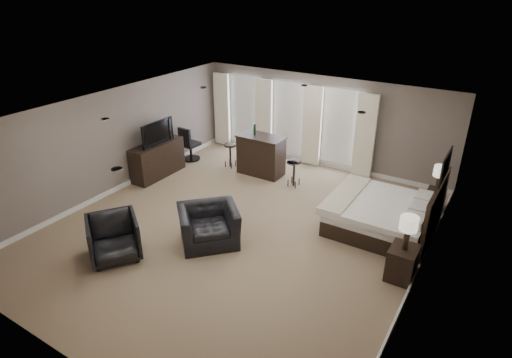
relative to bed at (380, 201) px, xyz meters
The scene contains 16 objects.
room 3.11m from the bed, 147.77° to the right, with size 7.60×8.60×2.64m.
window_bay 4.39m from the bed, 145.27° to the left, with size 5.25×0.20×2.30m.
bed is the anchor object (origin of this frame).
nightstand_near 1.74m from the bed, 58.46° to the right, with size 0.47×0.58×0.63m, color black.
nightstand_far 1.75m from the bed, 58.46° to the left, with size 0.41×0.50×0.54m, color black.
lamp_near 1.72m from the bed, 58.46° to the right, with size 0.32×0.32×0.66m, color beige.
lamp_far 1.71m from the bed, 58.46° to the left, with size 0.30×0.30×0.62m, color beige.
wall_art 1.55m from the bed, ahead, with size 0.04×0.96×0.56m, color slate.
dresser 6.05m from the bed, behind, with size 0.53×1.63×0.95m, color black.
tv 6.06m from the bed, behind, with size 1.12×0.64×0.15m, color black.
armchair_near 3.69m from the bed, 140.01° to the right, with size 1.19×0.77×1.04m, color black.
armchair_far 5.54m from the bed, 137.10° to the right, with size 0.93×0.87×0.96m, color black.
bar_counter 3.84m from the bed, 163.09° to the left, with size 1.29×0.67×1.12m, color black.
bar_stool_left 4.81m from the bed, 167.23° to the left, with size 0.33×0.33×0.70m, color black.
bar_stool_right 2.72m from the bed, 160.14° to the left, with size 0.35×0.35×0.73m, color black.
desk_chair 6.07m from the bed, behind, with size 0.53×0.53×1.05m, color black.
Camera 1 is at (4.57, -6.63, 5.04)m, focal length 30.00 mm.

